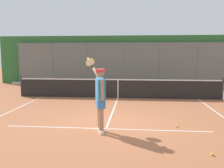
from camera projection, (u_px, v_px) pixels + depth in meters
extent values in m
plane|color=#A8603D|center=(108.00, 124.00, 7.66)|extent=(60.00, 60.00, 0.00)
cube|color=white|center=(106.00, 129.00, 7.13)|extent=(6.19, 0.05, 0.01)
cube|color=white|center=(114.00, 109.00, 9.64)|extent=(0.05, 5.07, 0.01)
cylinder|color=slate|center=(197.00, 64.00, 16.58)|extent=(0.07, 0.07, 3.03)
cylinder|color=slate|center=(160.00, 64.00, 16.83)|extent=(0.07, 0.07, 3.03)
cylinder|color=slate|center=(123.00, 64.00, 17.07)|extent=(0.07, 0.07, 3.03)
cylinder|color=slate|center=(87.00, 64.00, 17.31)|extent=(0.07, 0.07, 3.03)
cylinder|color=slate|center=(53.00, 64.00, 17.55)|extent=(0.07, 0.07, 3.03)
cylinder|color=slate|center=(19.00, 63.00, 17.79)|extent=(0.07, 0.07, 3.03)
cylinder|color=slate|center=(123.00, 43.00, 16.88)|extent=(15.50, 0.05, 0.05)
cube|color=slate|center=(123.00, 64.00, 17.07)|extent=(15.50, 0.02, 3.03)
cube|color=#2D6B33|center=(124.00, 60.00, 17.68)|extent=(18.50, 0.90, 3.53)
cube|color=silver|center=(123.00, 84.00, 17.07)|extent=(16.50, 0.18, 0.15)
cylinder|color=#2D2D2D|center=(222.00, 89.00, 11.60)|extent=(0.09, 0.09, 1.07)
cylinder|color=#2D2D2D|center=(21.00, 86.00, 12.55)|extent=(0.09, 0.09, 1.07)
cube|color=black|center=(118.00, 89.00, 12.08)|extent=(10.09, 0.02, 0.91)
cube|color=white|center=(118.00, 80.00, 12.02)|extent=(10.09, 0.04, 0.05)
cube|color=white|center=(118.00, 89.00, 12.08)|extent=(0.05, 0.04, 0.91)
cube|color=silver|center=(101.00, 132.00, 6.70)|extent=(0.18, 0.28, 0.09)
cylinder|color=#A87A5B|center=(101.00, 116.00, 6.65)|extent=(0.13, 0.13, 0.84)
cube|color=silver|center=(100.00, 129.00, 6.98)|extent=(0.18, 0.28, 0.09)
cylinder|color=#A87A5B|center=(100.00, 113.00, 6.92)|extent=(0.13, 0.13, 0.84)
cube|color=#3D7AC6|center=(100.00, 103.00, 6.74)|extent=(0.34, 0.49, 0.26)
cube|color=#338CC6|center=(100.00, 89.00, 6.69)|extent=(0.36, 0.56, 0.61)
cylinder|color=#A87A5B|center=(102.00, 90.00, 6.39)|extent=(0.08, 0.08, 0.56)
cylinder|color=#A87A5B|center=(96.00, 73.00, 7.10)|extent=(0.29, 0.39, 0.31)
sphere|color=#A87A5B|center=(100.00, 73.00, 6.64)|extent=(0.23, 0.23, 0.23)
cylinder|color=red|center=(100.00, 70.00, 6.63)|extent=(0.34, 0.34, 0.09)
cube|color=red|center=(99.00, 71.00, 6.76)|extent=(0.25, 0.26, 0.02)
cylinder|color=black|center=(92.00, 67.00, 7.30)|extent=(0.12, 0.16, 0.13)
torus|color=gold|center=(90.00, 62.00, 7.45)|extent=(0.35, 0.31, 0.26)
cylinder|color=silver|center=(90.00, 62.00, 7.45)|extent=(0.28, 0.25, 0.21)
sphere|color=#D6E042|center=(88.00, 58.00, 7.59)|extent=(0.07, 0.07, 0.07)
sphere|color=#D6E042|center=(177.00, 126.00, 7.31)|extent=(0.07, 0.07, 0.07)
sphere|color=#C1D138|center=(212.00, 154.00, 5.24)|extent=(0.07, 0.07, 0.07)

